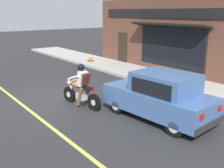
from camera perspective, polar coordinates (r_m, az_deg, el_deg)
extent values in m
plane|color=#2B2B2D|center=(11.25, -10.29, -2.57)|extent=(80.00, 80.00, 0.00)
cube|color=#ADAAA3|center=(16.46, 1.09, 3.66)|extent=(2.60, 22.00, 0.14)
cube|color=#D1C64C|center=(13.37, -23.21, -0.70)|extent=(0.12, 19.80, 0.01)
cube|color=brown|center=(15.89, 9.77, 10.42)|extent=(0.50, 10.24, 4.20)
cube|color=black|center=(14.91, 12.60, 7.83)|extent=(0.04, 4.30, 2.10)
cube|color=black|center=(14.92, 12.64, 7.83)|extent=(0.02, 4.51, 2.20)
cube|color=#2D2319|center=(17.85, 2.32, 7.76)|extent=(0.04, 0.90, 2.10)
cube|color=black|center=(14.56, 12.03, 12.43)|extent=(0.81, 4.92, 0.24)
cube|color=black|center=(15.63, 9.26, 14.95)|extent=(0.06, 8.71, 0.50)
cylinder|color=black|center=(10.41, -9.23, -2.22)|extent=(0.20, 0.63, 0.62)
cylinder|color=silver|center=(10.41, -9.23, -2.22)|extent=(0.16, 0.23, 0.22)
cylinder|color=black|center=(9.40, -3.89, -4.00)|extent=(0.20, 0.63, 0.62)
cylinder|color=silver|center=(9.40, -3.89, -4.00)|extent=(0.16, 0.23, 0.22)
cube|color=silver|center=(9.83, -6.52, -2.69)|extent=(0.34, 0.44, 0.24)
ellipsoid|color=orange|center=(9.89, -7.55, -0.12)|extent=(0.38, 0.56, 0.24)
cube|color=black|center=(9.55, -5.68, -0.87)|extent=(0.35, 0.60, 0.10)
cylinder|color=silver|center=(10.24, -8.96, -0.66)|extent=(0.12, 0.33, 0.68)
cylinder|color=silver|center=(10.08, -8.60, 0.74)|extent=(0.56, 0.14, 0.04)
sphere|color=silver|center=(10.24, -9.17, 0.26)|extent=(0.16, 0.16, 0.16)
cylinder|color=silver|center=(9.68, -4.23, -3.54)|extent=(0.17, 0.56, 0.08)
cube|color=red|center=(9.30, -4.15, -1.48)|extent=(0.13, 0.08, 0.08)
cylinder|color=brown|center=(9.66, -7.06, -2.80)|extent=(0.20, 0.37, 0.71)
cylinder|color=brown|center=(9.88, -5.48, -2.32)|extent=(0.20, 0.37, 0.71)
cube|color=silver|center=(9.60, -6.45, 1.17)|extent=(0.39, 0.38, 0.57)
cylinder|color=silver|center=(9.65, -8.29, 1.41)|extent=(0.18, 0.53, 0.26)
cylinder|color=silver|center=(9.89, -6.51, 1.83)|extent=(0.18, 0.53, 0.26)
sphere|color=black|center=(9.55, -6.76, 3.61)|extent=(0.26, 0.26, 0.26)
cube|color=#4C1E19|center=(9.48, -5.81, 1.12)|extent=(0.32, 0.28, 0.42)
cylinder|color=black|center=(9.14, 1.14, -4.59)|extent=(0.22, 0.61, 0.60)
cylinder|color=silver|center=(9.14, 1.14, -4.59)|extent=(0.22, 0.34, 0.33)
cylinder|color=black|center=(10.13, 7.11, -2.69)|extent=(0.22, 0.61, 0.60)
cylinder|color=silver|center=(10.13, 7.11, -2.69)|extent=(0.22, 0.34, 0.33)
cylinder|color=black|center=(7.70, 13.58, -9.01)|extent=(0.22, 0.61, 0.60)
cylinder|color=silver|center=(7.70, 13.58, -9.01)|extent=(0.22, 0.34, 0.33)
cylinder|color=black|center=(8.85, 18.95, -6.16)|extent=(0.22, 0.61, 0.60)
cylinder|color=silver|center=(8.85, 18.95, -6.16)|extent=(0.22, 0.34, 0.33)
cube|color=#42669E|center=(8.79, 9.97, -3.60)|extent=(1.91, 3.81, 0.70)
cube|color=#42669E|center=(8.46, 11.50, 0.11)|extent=(1.58, 2.00, 0.66)
cube|color=black|center=(8.99, 7.05, 0.89)|extent=(1.35, 0.45, 0.51)
cube|color=black|center=(7.91, 8.34, -0.96)|extent=(0.14, 1.52, 0.46)
cube|color=black|center=(9.04, 14.25, 0.80)|extent=(0.14, 1.52, 0.46)
cube|color=silver|center=(9.61, -0.61, -0.94)|extent=(0.24, 0.06, 0.14)
cube|color=red|center=(7.39, 18.97, -6.80)|extent=(0.20, 0.05, 0.16)
cube|color=silver|center=(10.29, 3.64, 0.13)|extent=(0.24, 0.06, 0.14)
cube|color=red|center=(8.25, 22.47, -4.83)|extent=(0.20, 0.05, 0.16)
cube|color=#28282B|center=(10.03, 1.69, -2.46)|extent=(1.61, 0.24, 0.20)
cube|color=#28282B|center=(7.97, 20.36, -8.33)|extent=(1.61, 0.24, 0.20)
cube|color=black|center=(18.27, -4.69, 5.08)|extent=(0.36, 0.36, 0.04)
cone|color=orange|center=(18.22, -4.71, 6.01)|extent=(0.28, 0.28, 0.56)
cylinder|color=white|center=(18.22, -4.71, 6.07)|extent=(0.20, 0.20, 0.08)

